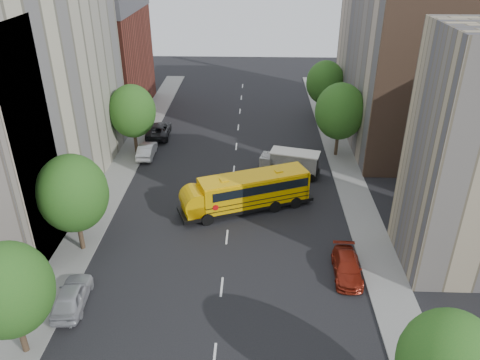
# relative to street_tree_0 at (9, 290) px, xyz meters

# --- Properties ---
(ground) EXTENTS (120.00, 120.00, 0.00)m
(ground) POSITION_rel_street_tree_0_xyz_m (11.00, 14.00, -4.64)
(ground) COLOR black
(ground) RESTS_ON ground
(sidewalk_left) EXTENTS (3.00, 80.00, 0.12)m
(sidewalk_left) POSITION_rel_street_tree_0_xyz_m (-0.50, 19.00, -4.58)
(sidewalk_left) COLOR slate
(sidewalk_left) RESTS_ON ground
(sidewalk_right) EXTENTS (3.00, 80.00, 0.12)m
(sidewalk_right) POSITION_rel_street_tree_0_xyz_m (22.50, 19.00, -4.58)
(sidewalk_right) COLOR slate
(sidewalk_right) RESTS_ON ground
(lane_markings) EXTENTS (0.15, 64.00, 0.01)m
(lane_markings) POSITION_rel_street_tree_0_xyz_m (11.00, 24.00, -4.64)
(lane_markings) COLOR silver
(lane_markings) RESTS_ON ground
(building_left_cream) EXTENTS (10.00, 26.00, 20.00)m
(building_left_cream) POSITION_rel_street_tree_0_xyz_m (-7.00, 20.00, 5.36)
(building_left_cream) COLOR #BAB496
(building_left_cream) RESTS_ON ground
(building_left_redbrick) EXTENTS (10.00, 15.00, 13.00)m
(building_left_redbrick) POSITION_rel_street_tree_0_xyz_m (-7.00, 42.00, 1.86)
(building_left_redbrick) COLOR maroon
(building_left_redbrick) RESTS_ON ground
(building_right_far) EXTENTS (10.00, 22.00, 18.00)m
(building_right_far) POSITION_rel_street_tree_0_xyz_m (29.00, 34.00, 4.36)
(building_right_far) COLOR tan
(building_right_far) RESTS_ON ground
(building_right_sidewall) EXTENTS (10.10, 0.30, 18.00)m
(building_right_sidewall) POSITION_rel_street_tree_0_xyz_m (29.00, 23.00, 4.36)
(building_right_sidewall) COLOR brown
(building_right_sidewall) RESTS_ON ground
(street_tree_0) EXTENTS (4.80, 4.80, 7.41)m
(street_tree_0) POSITION_rel_street_tree_0_xyz_m (0.00, 0.00, 0.00)
(street_tree_0) COLOR #38281C
(street_tree_0) RESTS_ON ground
(street_tree_1) EXTENTS (5.12, 5.12, 7.90)m
(street_tree_1) POSITION_rel_street_tree_0_xyz_m (0.00, 10.00, 0.31)
(street_tree_1) COLOR #38281C
(street_tree_1) RESTS_ON ground
(street_tree_2) EXTENTS (4.99, 4.99, 7.71)m
(street_tree_2) POSITION_rel_street_tree_0_xyz_m (0.00, 28.00, 0.19)
(street_tree_2) COLOR #38281C
(street_tree_2) RESTS_ON ground
(street_tree_4) EXTENTS (5.25, 5.25, 8.10)m
(street_tree_4) POSITION_rel_street_tree_0_xyz_m (22.00, 28.00, 0.43)
(street_tree_4) COLOR #38281C
(street_tree_4) RESTS_ON ground
(street_tree_5) EXTENTS (4.86, 4.86, 7.51)m
(street_tree_5) POSITION_rel_street_tree_0_xyz_m (22.00, 40.00, 0.06)
(street_tree_5) COLOR #38281C
(street_tree_5) RESTS_ON ground
(school_bus) EXTENTS (11.98, 6.91, 3.35)m
(school_bus) POSITION_rel_street_tree_0_xyz_m (12.34, 16.30, -2.77)
(school_bus) COLOR black
(school_bus) RESTS_ON ground
(safari_truck) EXTENTS (6.30, 3.56, 2.55)m
(safari_truck) POSITION_rel_street_tree_0_xyz_m (16.68, 23.22, -3.29)
(safari_truck) COLOR black
(safari_truck) RESTS_ON ground
(parked_car_0) EXTENTS (2.20, 4.76, 1.58)m
(parked_car_0) POSITION_rel_street_tree_0_xyz_m (1.40, 3.91, -3.85)
(parked_car_0) COLOR #ACADB3
(parked_car_0) RESTS_ON ground
(parked_car_1) EXTENTS (1.66, 4.54, 1.48)m
(parked_car_1) POSITION_rel_street_tree_0_xyz_m (1.40, 27.00, -3.90)
(parked_car_1) COLOR silver
(parked_car_1) RESTS_ON ground
(parked_car_2) EXTENTS (2.90, 5.75, 1.56)m
(parked_car_2) POSITION_rel_street_tree_0_xyz_m (1.58, 32.84, -3.86)
(parked_car_2) COLOR black
(parked_car_2) RESTS_ON ground
(parked_car_3) EXTENTS (2.07, 4.74, 1.35)m
(parked_car_3) POSITION_rel_street_tree_0_xyz_m (19.80, 7.63, -3.96)
(parked_car_3) COLOR maroon
(parked_car_3) RESTS_ON ground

